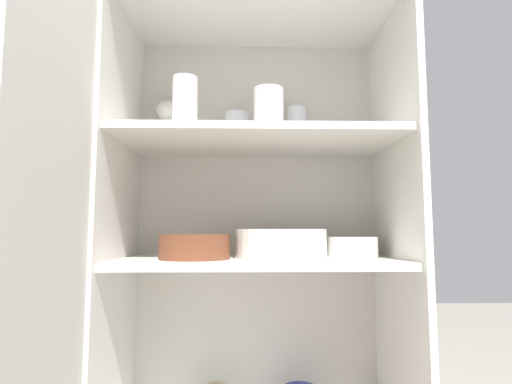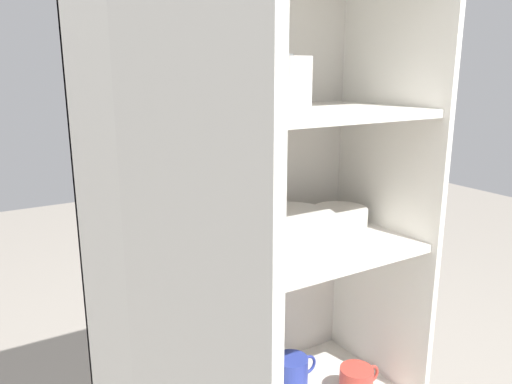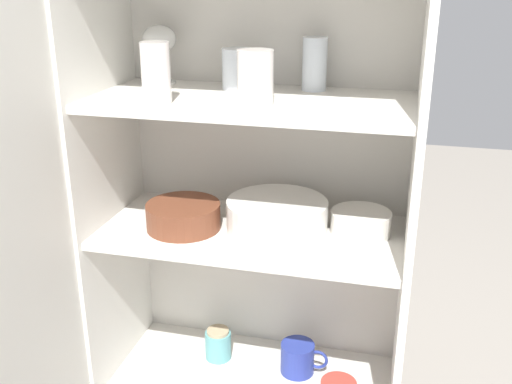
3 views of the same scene
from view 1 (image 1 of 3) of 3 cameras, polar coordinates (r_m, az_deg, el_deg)
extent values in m
cube|color=silver|center=(1.33, 0.09, -10.93)|extent=(0.81, 0.02, 1.51)
cube|color=white|center=(1.19, -19.35, -11.22)|extent=(0.02, 0.41, 1.51)
cube|color=white|center=(1.21, 19.65, -11.11)|extent=(0.02, 0.41, 1.51)
cube|color=white|center=(1.30, 0.31, 23.90)|extent=(0.81, 0.41, 0.02)
cube|color=silver|center=(1.13, 0.33, -9.95)|extent=(0.77, 0.37, 0.02)
cube|color=silver|center=(1.16, 0.32, 7.23)|extent=(0.77, 0.37, 0.02)
cube|color=silver|center=(0.82, -27.89, -13.59)|extent=(0.05, 0.40, 1.51)
cylinder|color=white|center=(1.27, -2.70, 8.92)|extent=(0.08, 0.08, 0.10)
cylinder|color=white|center=(1.31, 5.84, 9.11)|extent=(0.06, 0.06, 0.13)
cylinder|color=silver|center=(1.09, -10.12, 12.42)|extent=(0.07, 0.07, 0.14)
cylinder|color=silver|center=(1.12, 1.79, 11.53)|extent=(0.08, 0.08, 0.12)
cylinder|color=white|center=(1.31, -12.34, 6.47)|extent=(0.07, 0.07, 0.01)
cylinder|color=white|center=(1.32, -12.30, 8.22)|extent=(0.01, 0.01, 0.08)
ellipsoid|color=white|center=(1.33, -12.24, 11.29)|extent=(0.09, 0.09, 0.07)
cylinder|color=silver|center=(1.15, 3.54, -9.16)|extent=(0.26, 0.26, 0.01)
cylinder|color=silver|center=(1.15, 3.54, -8.71)|extent=(0.26, 0.26, 0.01)
cylinder|color=silver|center=(1.15, 3.54, -8.26)|extent=(0.26, 0.26, 0.01)
cylinder|color=silver|center=(1.15, 3.54, -7.81)|extent=(0.26, 0.26, 0.01)
cylinder|color=silver|center=(1.14, 3.53, -7.36)|extent=(0.26, 0.26, 0.01)
cylinder|color=silver|center=(1.14, 3.53, -6.91)|extent=(0.26, 0.26, 0.01)
cylinder|color=silver|center=(1.14, 3.53, -6.46)|extent=(0.26, 0.26, 0.01)
cylinder|color=silver|center=(1.14, 3.52, -6.01)|extent=(0.26, 0.26, 0.01)
cylinder|color=silver|center=(1.14, 3.52, -5.56)|extent=(0.26, 0.26, 0.01)
cylinder|color=brown|center=(1.10, -8.74, -7.73)|extent=(0.19, 0.19, 0.07)
torus|color=brown|center=(1.10, -8.72, -6.19)|extent=(0.19, 0.19, 0.01)
cylinder|color=silver|center=(1.21, 13.42, -7.64)|extent=(0.15, 0.15, 0.06)
torus|color=silver|center=(1.21, 13.40, -6.43)|extent=(0.15, 0.15, 0.01)
camera|label=2|loc=(0.72, -73.69, 29.33)|focal=35.00mm
camera|label=3|loc=(0.73, 113.48, 53.38)|focal=42.00mm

